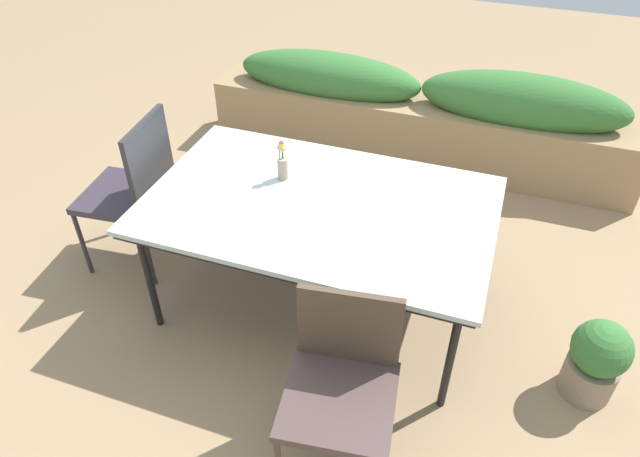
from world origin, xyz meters
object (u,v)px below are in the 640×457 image
(flower_vase, at_px, (283,162))
(potted_plant, at_px, (596,360))
(dining_table, at_px, (320,209))
(chair_end_left, at_px, (135,185))
(planter_box, at_px, (420,115))
(chair_near_right, at_px, (343,378))

(flower_vase, distance_m, potted_plant, 1.85)
(dining_table, relative_size, flower_vase, 7.51)
(flower_vase, bearing_deg, dining_table, -29.22)
(chair_end_left, distance_m, planter_box, 2.22)
(planter_box, xyz_separation_m, potted_plant, (1.27, -1.91, -0.15))
(chair_end_left, bearing_deg, flower_vase, -86.58)
(potted_plant, bearing_deg, dining_table, 174.40)
(dining_table, xyz_separation_m, chair_near_right, (0.39, -0.83, -0.19))
(dining_table, height_order, planter_box, planter_box)
(dining_table, bearing_deg, flower_vase, 150.78)
(chair_end_left, relative_size, planter_box, 0.31)
(planter_box, bearing_deg, potted_plant, -56.33)
(chair_near_right, height_order, potted_plant, chair_near_right)
(dining_table, distance_m, potted_plant, 1.54)
(chair_near_right, xyz_separation_m, flower_vase, (-0.66, 0.98, 0.33))
(dining_table, distance_m, planter_box, 1.80)
(dining_table, relative_size, chair_end_left, 1.80)
(dining_table, relative_size, potted_plant, 3.87)
(dining_table, height_order, chair_end_left, chair_end_left)
(flower_vase, xyz_separation_m, planter_box, (0.46, 1.61, -0.44))
(chair_near_right, xyz_separation_m, potted_plant, (1.07, 0.69, -0.25))
(dining_table, height_order, chair_near_right, chair_near_right)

